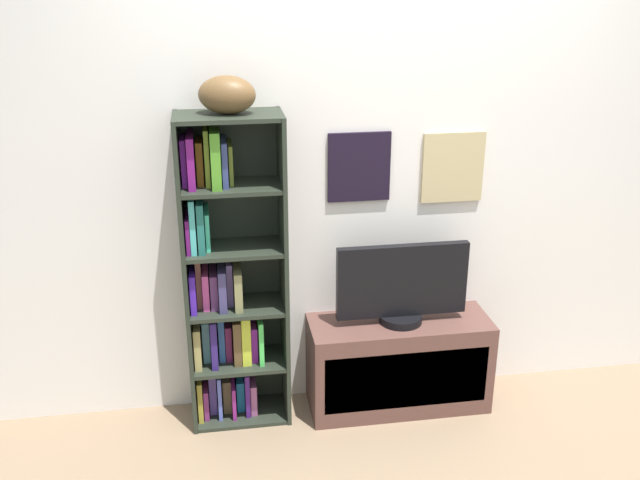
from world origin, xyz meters
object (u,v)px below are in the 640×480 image
football (227,95)px  tv_stand (399,363)px  bookshelf (226,286)px  television (402,285)px

football → tv_stand: (0.83, -0.04, -1.42)m
bookshelf → television: bearing=-4.1°
football → tv_stand: football is taller
football → tv_stand: bearing=-2.4°
bookshelf → tv_stand: (0.87, -0.06, -0.48)m
television → tv_stand: bearing=-90.0°
football → television: 1.27m
tv_stand → television: (0.00, 0.00, 0.45)m
bookshelf → tv_stand: bookshelf is taller
bookshelf → football: (0.05, -0.03, 0.93)m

